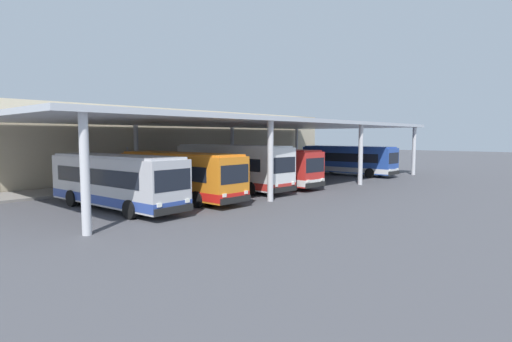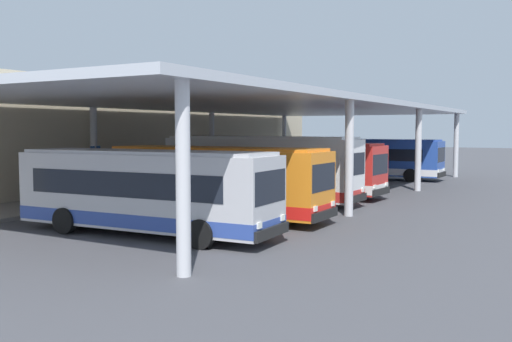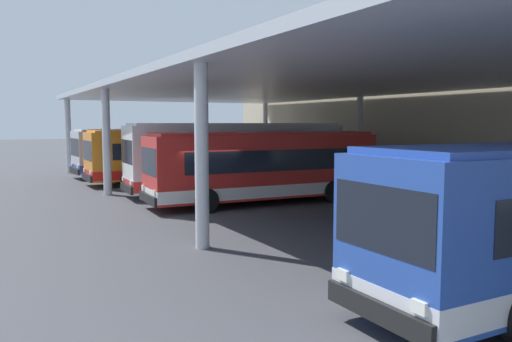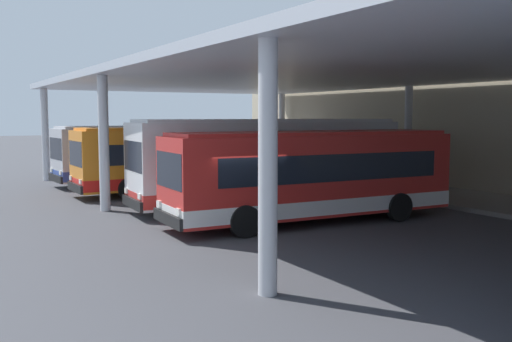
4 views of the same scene
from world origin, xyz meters
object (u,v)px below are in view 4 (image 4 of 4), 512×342
(bus_middle_bay, at_px, (269,162))
(banner_sign, at_px, (341,148))
(trash_bin, at_px, (360,172))
(bus_nearest_bay, at_px, (152,153))
(bus_second_bay, at_px, (185,158))
(bench_waiting, at_px, (390,176))
(bus_far_bay, at_px, (312,175))

(bus_middle_bay, height_order, banner_sign, bus_middle_bay)
(trash_bin, bearing_deg, bus_nearest_bay, -124.51)
(bus_second_bay, xyz_separation_m, banner_sign, (1.21, 8.53, 0.32))
(bus_nearest_bay, distance_m, trash_bin, 11.45)
(bus_second_bay, relative_size, bench_waiting, 5.86)
(bus_nearest_bay, xyz_separation_m, bench_waiting, (8.74, 9.40, -0.99))
(bus_second_bay, height_order, bench_waiting, bus_second_bay)
(bus_nearest_bay, xyz_separation_m, trash_bin, (6.46, 9.40, -0.98))
(bus_far_bay, distance_m, bench_waiting, 10.38)
(bench_waiting, bearing_deg, bus_nearest_bay, -132.90)
(banner_sign, bearing_deg, bench_waiting, 16.81)
(bus_middle_bay, relative_size, banner_sign, 3.57)
(bus_far_bay, bearing_deg, bus_middle_bay, 172.63)
(bus_middle_bay, relative_size, bench_waiting, 6.35)
(bus_far_bay, xyz_separation_m, bench_waiting, (-5.53, 8.73, -0.99))
(banner_sign, bearing_deg, bus_nearest_bay, -124.39)
(trash_bin, bearing_deg, bus_far_bay, -48.18)
(bus_middle_bay, distance_m, banner_sign, 8.78)
(bus_second_bay, bearing_deg, bus_middle_bay, 10.94)
(bus_middle_bay, bearing_deg, bus_nearest_bay, -173.83)
(bus_nearest_bay, height_order, bench_waiting, bus_nearest_bay)
(trash_bin, bearing_deg, banner_sign, -125.62)
(bus_far_bay, bearing_deg, trash_bin, 131.82)
(bus_nearest_bay, bearing_deg, trash_bin, 55.49)
(bus_far_bay, xyz_separation_m, banner_sign, (-8.43, 7.85, 0.32))
(bus_nearest_bay, relative_size, bus_far_bay, 1.00)
(bus_middle_bay, bearing_deg, bus_far_bay, -7.37)
(bus_nearest_bay, distance_m, bus_second_bay, 4.63)
(bus_middle_bay, xyz_separation_m, trash_bin, (-4.14, 8.25, -1.16))
(bench_waiting, distance_m, banner_sign, 3.31)
(bus_far_bay, distance_m, trash_bin, 11.75)
(trash_bin, relative_size, banner_sign, 0.31)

